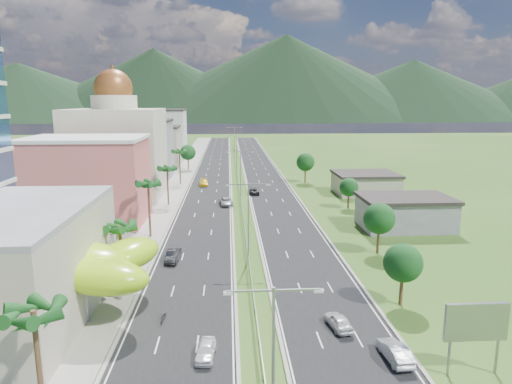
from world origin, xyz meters
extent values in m
plane|color=#2D5119|center=(0.00, 0.00, 0.00)|extent=(500.00, 500.00, 0.00)
cube|color=black|center=(-7.50, 90.00, 0.02)|extent=(11.00, 260.00, 0.04)
cube|color=black|center=(7.50, 90.00, 0.02)|extent=(11.00, 260.00, 0.04)
cube|color=gray|center=(-17.00, 90.00, 0.06)|extent=(7.00, 260.00, 0.12)
cube|color=gray|center=(0.00, 72.00, 0.62)|extent=(0.08, 216.00, 0.28)
cube|color=gray|center=(0.00, 174.00, 0.35)|extent=(0.10, 0.12, 0.70)
cylinder|color=gray|center=(0.00, -25.00, 5.50)|extent=(0.20, 0.20, 11.00)
cube|color=gray|center=(-1.44, -25.00, 10.80)|extent=(2.88, 0.12, 0.12)
cube|color=gray|center=(1.44, -25.00, 10.80)|extent=(2.88, 0.12, 0.12)
cube|color=silver|center=(-2.72, -25.00, 10.70)|extent=(0.60, 0.25, 0.18)
cube|color=silver|center=(2.72, -25.00, 10.70)|extent=(0.60, 0.25, 0.18)
cylinder|color=gray|center=(0.00, 10.00, 5.50)|extent=(0.20, 0.20, 11.00)
cube|color=gray|center=(-1.44, 10.00, 10.80)|extent=(2.88, 0.12, 0.12)
cube|color=gray|center=(1.44, 10.00, 10.80)|extent=(2.88, 0.12, 0.12)
cube|color=silver|center=(-2.72, 10.00, 10.70)|extent=(0.60, 0.25, 0.18)
cube|color=silver|center=(2.72, 10.00, 10.70)|extent=(0.60, 0.25, 0.18)
cylinder|color=gray|center=(0.00, 50.00, 5.50)|extent=(0.20, 0.20, 11.00)
cube|color=gray|center=(-1.44, 50.00, 10.80)|extent=(2.88, 0.12, 0.12)
cube|color=gray|center=(1.44, 50.00, 10.80)|extent=(2.88, 0.12, 0.12)
cube|color=silver|center=(-2.72, 50.00, 10.70)|extent=(0.60, 0.25, 0.18)
cube|color=silver|center=(2.72, 50.00, 10.70)|extent=(0.60, 0.25, 0.18)
cylinder|color=gray|center=(0.00, 95.00, 5.50)|extent=(0.20, 0.20, 11.00)
cube|color=gray|center=(-1.44, 95.00, 10.80)|extent=(2.88, 0.12, 0.12)
cube|color=gray|center=(1.44, 95.00, 10.80)|extent=(2.88, 0.12, 0.12)
cube|color=silver|center=(-2.72, 95.00, 10.70)|extent=(0.60, 0.25, 0.18)
cube|color=silver|center=(2.72, 95.00, 10.70)|extent=(0.60, 0.25, 0.18)
cylinder|color=gray|center=(0.00, 140.00, 5.50)|extent=(0.20, 0.20, 11.00)
cube|color=gray|center=(-1.44, 140.00, 10.80)|extent=(2.88, 0.12, 0.12)
cube|color=gray|center=(1.44, 140.00, 10.80)|extent=(2.88, 0.12, 0.12)
cube|color=silver|center=(-2.72, 140.00, 10.70)|extent=(0.60, 0.25, 0.18)
cube|color=silver|center=(2.72, 140.00, 10.70)|extent=(0.60, 0.25, 0.18)
cylinder|color=gray|center=(-24.00, -2.00, 2.00)|extent=(0.50, 0.50, 4.00)
cylinder|color=gray|center=(-17.00, -7.00, 2.00)|extent=(0.50, 0.50, 4.00)
cylinder|color=gray|center=(-21.00, -10.00, 2.00)|extent=(0.50, 0.50, 4.00)
cylinder|color=gray|center=(-15.00, -2.00, 2.00)|extent=(0.50, 0.50, 4.00)
cube|color=#D06155|center=(-28.00, 32.00, 7.50)|extent=(20.00, 15.00, 15.00)
cube|color=#BCB29C|center=(-28.00, 55.00, 10.00)|extent=(20.00, 20.00, 20.00)
cylinder|color=#BCB29C|center=(-28.00, 55.00, 21.50)|extent=(10.00, 10.00, 3.00)
sphere|color=brown|center=(-28.00, 55.00, 24.50)|extent=(8.40, 8.40, 8.40)
cube|color=slate|center=(-27.00, 80.00, 8.00)|extent=(16.00, 15.00, 16.00)
cube|color=#A59A88|center=(-27.00, 102.00, 6.50)|extent=(16.00, 15.00, 13.00)
cube|color=silver|center=(-27.00, 125.00, 9.00)|extent=(16.00, 15.00, 18.00)
cylinder|color=gray|center=(15.00, -18.00, 1.60)|extent=(0.24, 0.24, 3.20)
cylinder|color=gray|center=(19.00, -18.00, 1.60)|extent=(0.24, 0.24, 3.20)
cube|color=#D85919|center=(17.00, -18.00, 4.60)|extent=(5.20, 0.35, 3.20)
cube|color=slate|center=(28.00, 25.00, 2.50)|extent=(15.00, 10.00, 5.00)
cube|color=#A59A88|center=(30.00, 55.00, 2.20)|extent=(14.00, 12.00, 4.40)
cylinder|color=#47301C|center=(-15.50, -22.00, 4.25)|extent=(0.36, 0.36, 8.50)
cylinder|color=#47301C|center=(-15.50, 2.00, 3.75)|extent=(0.36, 0.36, 7.50)
cylinder|color=#47301C|center=(-15.50, 22.00, 4.50)|extent=(0.36, 0.36, 9.00)
cylinder|color=#47301C|center=(-15.50, 45.00, 4.00)|extent=(0.36, 0.36, 8.00)
cylinder|color=#47301C|center=(-15.50, 70.00, 4.40)|extent=(0.36, 0.36, 8.80)
cylinder|color=#47301C|center=(-15.50, 95.00, 2.45)|extent=(0.40, 0.40, 4.90)
sphere|color=#16481A|center=(-15.50, 95.00, 5.60)|extent=(4.90, 4.90, 4.90)
cylinder|color=#47301C|center=(16.00, -5.00, 2.10)|extent=(0.40, 0.40, 4.20)
sphere|color=#16481A|center=(16.00, -5.00, 4.80)|extent=(4.20, 4.20, 4.20)
cylinder|color=#47301C|center=(19.00, 12.00, 2.27)|extent=(0.40, 0.40, 4.55)
sphere|color=#16481A|center=(19.00, 12.00, 5.20)|extent=(4.55, 4.55, 4.55)
cylinder|color=#47301C|center=(22.00, 40.00, 1.92)|extent=(0.40, 0.40, 3.85)
sphere|color=#16481A|center=(22.00, 40.00, 4.40)|extent=(3.85, 3.85, 3.85)
cylinder|color=#47301C|center=(18.00, 70.00, 2.45)|extent=(0.40, 0.40, 4.90)
sphere|color=#16481A|center=(18.00, 70.00, 5.60)|extent=(4.90, 4.90, 4.90)
imported|color=white|center=(-4.79, -14.27, 0.71)|extent=(1.90, 4.03, 1.33)
imported|color=black|center=(-10.47, 10.26, 0.82)|extent=(1.94, 4.84, 1.56)
imported|color=#95989C|center=(-3.20, 44.08, 0.81)|extent=(3.16, 5.82, 1.55)
imported|color=yellow|center=(-9.15, 67.23, 0.82)|extent=(2.39, 5.45, 1.56)
imported|color=silver|center=(7.94, -9.84, 0.76)|extent=(2.39, 4.43, 1.43)
imported|color=#B8BBC0|center=(11.45, -15.64, 0.80)|extent=(1.99, 4.75, 1.53)
imported|color=black|center=(3.20, 55.44, 0.73)|extent=(2.65, 5.11, 1.38)
imported|color=black|center=(-9.36, -7.37, 0.66)|extent=(0.82, 2.01, 1.25)
camera|label=1|loc=(-2.61, -50.46, 22.00)|focal=32.00mm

